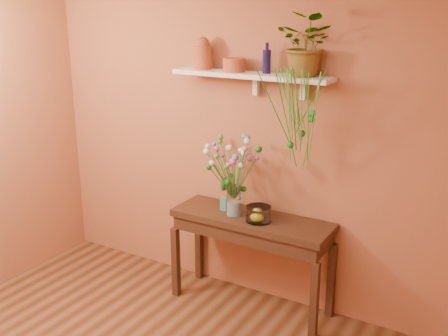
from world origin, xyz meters
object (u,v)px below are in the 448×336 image
at_px(glass_vase, 234,203).
at_px(blue_bottle, 267,61).
at_px(terracotta_jug, 202,54).
at_px(spider_plant, 308,44).
at_px(sideboard, 251,230).
at_px(glass_bowl, 258,214).
at_px(bouquet, 233,160).

bearing_deg(glass_vase, blue_bottle, 43.18).
relative_size(terracotta_jug, blue_bottle, 1.12).
bearing_deg(spider_plant, sideboard, -160.17).
bearing_deg(blue_bottle, glass_bowl, -75.14).
distance_m(spider_plant, glass_bowl, 1.35).
height_order(terracotta_jug, blue_bottle, terracotta_jug).
xyz_separation_m(terracotta_jug, bouquet, (0.37, -0.15, -0.80)).
height_order(spider_plant, glass_bowl, spider_plant).
bearing_deg(sideboard, terracotta_jug, 168.19).
relative_size(glass_vase, glass_bowl, 1.21).
distance_m(terracotta_jug, glass_bowl, 1.36).
xyz_separation_m(glass_vase, glass_bowl, (0.23, -0.02, -0.05)).
bearing_deg(spider_plant, glass_vase, -161.38).
height_order(glass_vase, glass_bowl, glass_vase).
distance_m(glass_vase, glass_bowl, 0.24).
height_order(sideboard, bouquet, bouquet).
relative_size(sideboard, terracotta_jug, 5.17).
xyz_separation_m(spider_plant, bouquet, (-0.52, -0.17, -0.90)).
relative_size(terracotta_jug, bouquet, 0.46).
xyz_separation_m(blue_bottle, bouquet, (-0.19, -0.17, -0.77)).
bearing_deg(sideboard, blue_bottle, 73.52).
bearing_deg(glass_bowl, terracotta_jug, 164.77).
bearing_deg(bouquet, glass_vase, 3.59).
height_order(blue_bottle, bouquet, blue_bottle).
xyz_separation_m(terracotta_jug, glass_bowl, (0.61, -0.17, -1.20)).
relative_size(sideboard, blue_bottle, 5.77).
distance_m(terracotta_jug, spider_plant, 0.89).
bearing_deg(terracotta_jug, glass_bowl, -15.23).
height_order(bouquet, glass_bowl, bouquet).
bearing_deg(terracotta_jug, blue_bottle, 2.13).
relative_size(blue_bottle, bouquet, 0.41).
xyz_separation_m(blue_bottle, glass_bowl, (0.05, -0.19, -1.17)).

